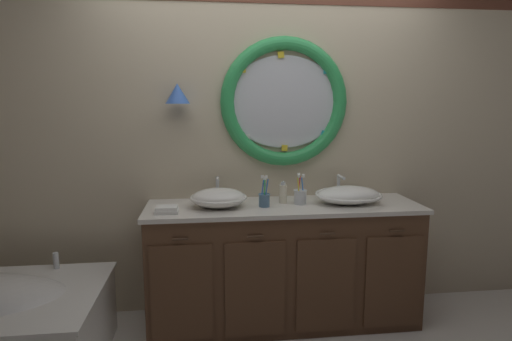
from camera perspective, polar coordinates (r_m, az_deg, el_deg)
The scene contains 11 objects.
ground_plane at distance 3.05m, azimuth 2.70°, elevation -22.03°, with size 14.00×14.00×0.00m, color silver.
back_wall_assembly at distance 3.20m, azimuth 1.26°, elevation 4.60°, with size 6.40×0.26×2.60m.
vanity_counter at distance 3.11m, azimuth 3.69°, elevation -12.37°, with size 1.92×0.59×0.87m.
sink_basin_left at distance 2.89m, azimuth -5.08°, elevation -3.69°, with size 0.39×0.39×0.13m.
sink_basin_right at distance 3.06m, azimuth 12.34°, elevation -3.23°, with size 0.47×0.47×0.12m.
faucet_set_left at distance 3.11m, azimuth -5.22°, elevation -2.81°, with size 0.23×0.12×0.18m.
faucet_set_right at distance 3.26m, azimuth 11.09°, elevation -2.33°, with size 0.22×0.15×0.17m.
toothbrush_holder_left at distance 2.90m, azimuth 1.12°, elevation -3.80°, with size 0.08×0.08×0.22m.
toothbrush_holder_right at distance 2.99m, azimuth 5.98°, elevation -3.43°, with size 0.10×0.10×0.22m.
soap_dispenser at distance 3.01m, azimuth 3.67°, elevation -3.09°, with size 0.06×0.06×0.16m.
folded_hand_towel at distance 2.80m, azimuth -11.95°, elevation -5.20°, with size 0.15×0.11×0.05m.
Camera 1 is at (-0.45, -2.57, 1.57)m, focal length 29.66 mm.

